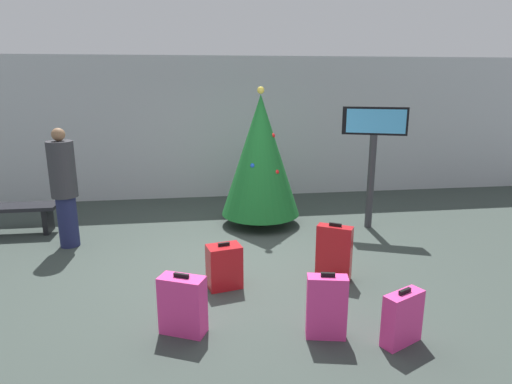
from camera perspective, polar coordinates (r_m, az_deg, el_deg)
The scene contains 11 objects.
ground_plane at distance 6.08m, azimuth -3.06°, elevation -9.53°, with size 16.00×16.00×0.00m, color #38423D.
back_wall at distance 9.39m, azimuth -5.23°, elevation 8.27°, with size 16.00×0.20×2.94m, color #B7BCC1.
holiday_tree at distance 7.44m, azimuth 0.60°, elevation 4.75°, with size 1.34×1.34×2.36m.
flight_info_kiosk at distance 7.50m, azimuth 15.02°, elevation 6.17°, with size 1.00×0.45×2.04m.
waiting_bench at distance 8.17m, azimuth -28.85°, elevation -2.40°, with size 1.33×0.44×0.48m.
traveller_0 at distance 7.07m, azimuth -23.69°, elevation 0.75°, with size 0.49×0.49×1.79m.
suitcase_0 at distance 4.45m, azimuth 9.16°, elevation -14.53°, with size 0.41×0.24×0.68m.
suitcase_1 at distance 4.54m, azimuth -9.51°, elevation -14.30°, with size 0.50×0.38×0.64m.
suitcase_2 at distance 5.65m, azimuth 10.11°, elevation -7.76°, with size 0.46×0.36×0.74m.
suitcase_3 at distance 4.55m, azimuth 18.49°, elevation -15.31°, with size 0.45×0.33×0.57m.
suitcase_4 at distance 5.40m, azimuth -4.15°, elevation -9.64°, with size 0.45×0.35×0.58m.
Camera 1 is at (-0.45, -5.54, 2.46)m, focal length 30.77 mm.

